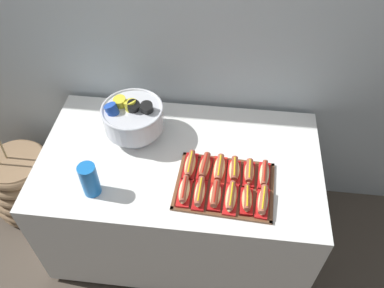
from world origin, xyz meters
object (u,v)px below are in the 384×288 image
Objects in this scene: hot_dog_3 at (231,197)px; punch_bowl at (133,117)px; serving_tray at (225,186)px; hot_dog_8 at (219,169)px; hot_dog_5 at (263,201)px; hot_dog_7 at (205,167)px; hot_dog_0 at (184,191)px; buffet_table at (181,197)px; hot_dog_4 at (247,199)px; floor_vase at (26,183)px; hot_dog_9 at (234,170)px; hot_dog_2 at (215,195)px; cup_stack at (90,180)px; hot_dog_10 at (249,172)px; hot_dog_11 at (264,175)px; hot_dog_6 at (190,165)px; hot_dog_1 at (200,193)px.

hot_dog_3 is 0.57× the size of punch_bowl.
hot_dog_8 is (-0.03, 0.08, 0.03)m from serving_tray.
hot_dog_5 reaches higher than hot_dog_7.
hot_dog_0 reaches higher than hot_dog_3.
hot_dog_3 is at bearing -68.48° from hot_dog_8.
hot_dog_8 is at bearing -19.84° from buffet_table.
hot_dog_4 is 0.91× the size of hot_dog_7.
hot_dog_8 is at bearing -8.42° from floor_vase.
hot_dog_0 is at bearing -146.67° from hot_dog_9.
hot_dog_2 is 0.60m from cup_stack.
buffet_table is at bearing 164.31° from hot_dog_9.
hot_dog_9 is (0.29, -0.08, 0.40)m from buffet_table.
floor_vase is 5.94× the size of hot_dog_10.
hot_dog_3 is (0.22, -0.01, -0.00)m from hot_dog_0.
floor_vase is 1.63m from hot_dog_11.
hot_dog_9 reaches higher than hot_dog_6.
hot_dog_0 is (-0.19, -0.07, 0.03)m from serving_tray.
punch_bowl is (-0.27, 0.14, 0.50)m from buffet_table.
hot_dog_5 reaches higher than buffet_table.
floor_vase is 1.35m from hot_dog_7.
hot_dog_10 reaches higher than hot_dog_3.
hot_dog_4 is 0.18m from hot_dog_9.
serving_tray is 0.10m from hot_dog_8.
buffet_table is 0.48m from hot_dog_1.
punch_bowl is (0.80, 0.03, 0.67)m from floor_vase.
cup_stack reaches higher than serving_tray.
hot_dog_2 is (0.15, -0.01, -0.00)m from hot_dog_0.
hot_dog_9 is 0.46× the size of punch_bowl.
cup_stack is at bearing -28.98° from floor_vase.
hot_dog_8 is 0.99× the size of cup_stack.
hot_dog_6 is (-0.22, 0.18, -0.00)m from hot_dog_3.
hot_dog_3 is 1.17× the size of hot_dog_10.
hot_dog_2 is at bearing -2.92° from hot_dog_1.
hot_dog_2 is at bearing -2.92° from hot_dog_0.
hot_dog_5 is at bearing -2.92° from hot_dog_0.
cup_stack is at bearing -166.84° from hot_dog_10.
hot_dog_7 is (0.01, 0.16, -0.00)m from hot_dog_1.
hot_dog_5 reaches higher than hot_dog_8.
hot_dog_6 is 1.19× the size of hot_dog_9.
hot_dog_10 is 0.08m from hot_dog_11.
hot_dog_1 is 1.03× the size of hot_dog_5.
hot_dog_1 is 1.02× the size of hot_dog_11.
hot_dog_11 is (0.19, 0.07, 0.03)m from serving_tray.
hot_dog_5 is (0.07, -0.00, 0.00)m from hot_dog_4.
hot_dog_9 reaches higher than hot_dog_2.
punch_bowl is (-0.71, 0.23, 0.10)m from hot_dog_11.
hot_dog_6 is 1.14× the size of hot_dog_10.
hot_dog_7 is (0.14, -0.07, 0.40)m from buffet_table.
hot_dog_0 is at bearing -49.20° from punch_bowl.
floor_vase reaches higher than cup_stack.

